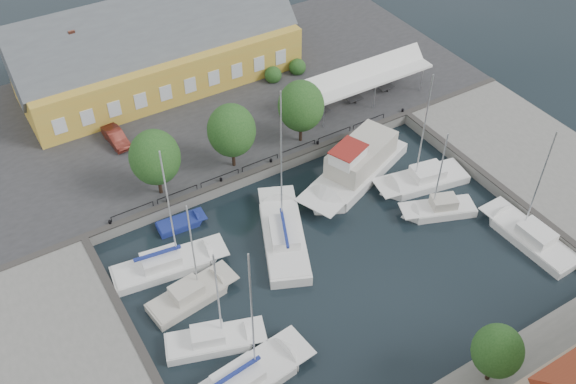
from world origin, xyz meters
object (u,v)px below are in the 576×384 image
object	(u,v)px
car_silver	(277,22)
east_boat_a	(423,181)
west_boat_b	(191,297)
west_boat_c	(213,342)
launch_nw	(181,224)
warehouse	(152,53)
west_boat_a	(167,266)
trawler	(357,167)
east_boat_c	(530,239)
tent_canopy	(365,76)
center_sailboat	(284,238)
east_boat_b	(439,211)
west_boat_d	(244,382)
car_red	(116,137)

from	to	relation	value
car_silver	east_boat_a	world-z (taller)	east_boat_a
east_boat_a	west_boat_b	xyz separation A→B (m)	(-23.04, -1.13, -0.00)
west_boat_c	launch_nw	xyz separation A→B (m)	(2.88, 11.84, -0.17)
car_silver	launch_nw	world-z (taller)	car_silver
warehouse	west_boat_a	bearing A→B (deg)	-111.04
west_boat_a	west_boat_c	world-z (taller)	west_boat_a
trawler	east_boat_c	distance (m)	15.64
east_boat_a	west_boat_c	distance (m)	24.06
launch_nw	west_boat_a	bearing A→B (deg)	-126.82
car_silver	launch_nw	bearing A→B (deg)	146.51
east_boat_c	west_boat_a	world-z (taller)	west_boat_a
trawler	west_boat_c	xyz separation A→B (m)	(-18.95, -9.42, -0.76)
warehouse	trawler	distance (m)	24.57
west_boat_a	warehouse	bearing A→B (deg)	68.96
west_boat_a	tent_canopy	bearing A→B (deg)	20.82
center_sailboat	east_boat_b	bearing A→B (deg)	-17.30
west_boat_b	center_sailboat	bearing A→B (deg)	9.70
west_boat_d	launch_nw	world-z (taller)	west_boat_d
warehouse	west_boat_b	bearing A→B (deg)	-107.81
warehouse	center_sailboat	world-z (taller)	center_sailboat
east_boat_b	east_boat_c	xyz separation A→B (m)	(4.07, -6.31, -0.00)
east_boat_a	east_boat_b	xyz separation A→B (m)	(-1.28, -3.63, -0.00)
east_boat_a	east_boat_c	distance (m)	10.33
car_red	west_boat_a	distance (m)	16.00
center_sailboat	launch_nw	distance (m)	8.70
west_boat_b	west_boat_c	xyz separation A→B (m)	(-0.37, -4.40, 0.00)
car_red	launch_nw	bearing A→B (deg)	-89.48
center_sailboat	west_boat_a	size ratio (longest dim) A/B	1.19
east_boat_c	west_boat_b	size ratio (longest dim) A/B	1.14
west_boat_d	warehouse	bearing A→B (deg)	76.07
car_red	trawler	xyz separation A→B (m)	(17.02, -14.47, -0.64)
center_sailboat	launch_nw	size ratio (longest dim) A/B	3.39
car_red	east_boat_a	world-z (taller)	east_boat_a
warehouse	tent_canopy	size ratio (longest dim) A/B	2.04
east_boat_c	launch_nw	size ratio (longest dim) A/B	2.64
west_boat_d	west_boat_b	bearing A→B (deg)	89.65
car_silver	east_boat_a	distance (m)	29.85
trawler	east_boat_b	world-z (taller)	east_boat_b
car_red	center_sailboat	world-z (taller)	center_sailboat
east_boat_b	west_boat_d	xyz separation A→B (m)	(-21.82, -5.76, 0.01)
west_boat_b	east_boat_a	bearing A→B (deg)	2.81
west_boat_c	east_boat_b	bearing A→B (deg)	4.89
car_silver	west_boat_b	bearing A→B (deg)	151.44
west_boat_c	west_boat_d	size ratio (longest dim) A/B	0.76
east_boat_a	west_boat_c	world-z (taller)	east_boat_a
car_red	east_boat_b	distance (m)	29.90
east_boat_c	launch_nw	distance (m)	28.44
car_red	trawler	distance (m)	22.35
east_boat_a	east_boat_c	xyz separation A→B (m)	(2.79, -9.94, -0.00)
tent_canopy	trawler	xyz separation A→B (m)	(-6.78, -8.41, -2.67)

